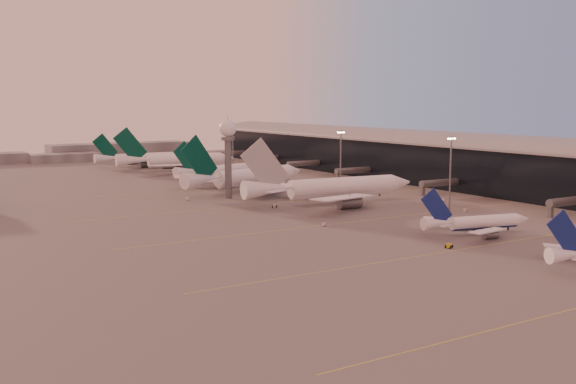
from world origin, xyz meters
TOP-DOWN VIEW (x-y plane):
  - ground at (0.00, 0.00)m, footprint 700.00×700.00m
  - taxiway_markings at (30.00, 56.00)m, footprint 180.00×185.25m
  - terminal at (107.88, 110.09)m, footprint 57.00×362.00m
  - radar_tower at (5.00, 120.00)m, footprint 6.40×6.40m
  - mast_b at (55.00, 55.00)m, footprint 3.60×0.56m
  - mast_c at (50.00, 110.00)m, footprint 3.60×0.56m
  - mast_d at (48.00, 200.00)m, footprint 3.60×0.56m
  - distant_horizon at (2.62, 325.14)m, footprint 165.00×37.50m
  - narrowbody_mid at (31.69, 21.41)m, footprint 34.26×27.05m
  - widebody_white at (30.65, 88.57)m, footprint 69.00×55.05m
  - greentail_a at (21.26, 135.23)m, footprint 64.36×51.29m
  - greentail_b at (28.49, 172.67)m, footprint 52.12×41.63m
  - greentail_c at (27.81, 224.83)m, footprint 64.16×51.51m
  - greentail_d at (20.08, 260.52)m, footprint 52.33×42.28m
  - gsv_tug_mid at (12.34, 12.62)m, footprint 3.63×4.30m
  - gsv_truck_b at (57.52, 50.13)m, footprint 5.38×3.68m
  - gsv_truck_c at (3.00, 53.55)m, footprint 5.48×3.53m
  - gsv_catering_b at (67.58, 70.51)m, footprint 5.45×2.66m
  - gsv_tug_far at (8.08, 91.02)m, footprint 3.95×4.24m
  - gsv_truck_d at (-10.52, 123.21)m, footprint 2.75×5.46m
  - gsv_tug_hangar at (37.43, 149.80)m, footprint 4.37×3.26m

SIDE VIEW (x-z plane):
  - ground at x=0.00m, z-range 0.00..0.00m
  - taxiway_markings at x=30.00m, z-range 0.00..0.02m
  - gsv_tug_far at x=8.08m, z-range 0.02..1.06m
  - gsv_tug_mid at x=12.34m, z-range 0.02..1.07m
  - gsv_tug_hangar at x=37.43m, z-range 0.02..1.13m
  - gsv_truck_b at x=57.52m, z-range 0.02..2.07m
  - gsv_truck_c at x=3.00m, z-range 0.02..2.10m
  - gsv_truck_d at x=-10.52m, z-range 0.02..2.13m
  - gsv_catering_b at x=67.58m, z-range 0.00..4.44m
  - narrowbody_mid at x=31.69m, z-range -4.04..9.53m
  - greentail_d at x=20.08m, z-range -6.15..12.87m
  - greentail_b at x=28.49m, z-range -6.21..13.00m
  - distant_horizon at x=2.62m, z-range -0.61..8.39m
  - greentail_c at x=27.81m, z-range -7.55..15.81m
  - widebody_white at x=30.65m, z-range -7.93..16.35m
  - greentail_a at x=21.26m, z-range -7.74..16.19m
  - terminal at x=107.88m, z-range -1.00..22.04m
  - mast_b at x=55.00m, z-range 1.24..26.24m
  - mast_c at x=50.00m, z-range 1.24..26.24m
  - mast_d at x=48.00m, z-range 1.24..26.24m
  - radar_tower at x=5.00m, z-range 5.40..36.50m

